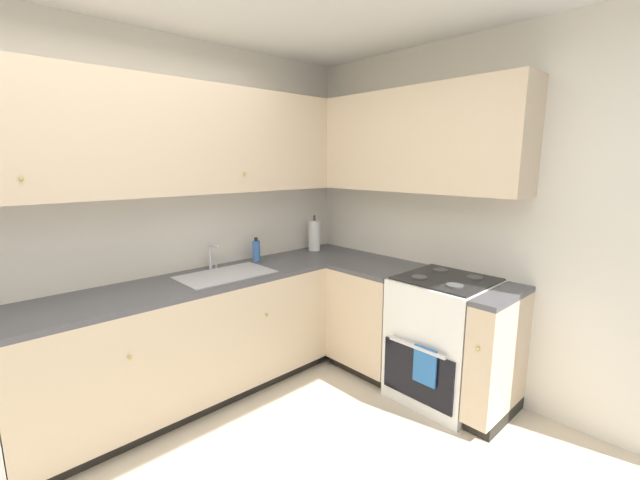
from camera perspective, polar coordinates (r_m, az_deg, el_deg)
The scene contains 13 objects.
wall_back at distance 3.08m, azimuth -28.52°, elevation 1.67°, with size 4.29×0.05×2.60m, color silver.
wall_right at distance 3.22m, azimuth 20.86°, elevation 2.63°, with size 0.05×3.18×2.60m, color silver.
lower_cabinets_back at distance 3.15m, azimuth -18.16°, elevation -13.79°, with size 2.18×0.62×0.86m.
countertop_back at distance 2.99m, azimuth -18.68°, elevation -6.02°, with size 3.38×0.60×0.04m, color #4C4C51.
lower_cabinets_right at distance 3.38m, azimuth 11.01°, elevation -11.72°, with size 0.62×1.41×0.86m.
countertop_right at distance 3.23m, azimuth 11.27°, elevation -4.42°, with size 0.60×1.41×0.03m.
oven_range at distance 3.19m, azimuth 16.88°, elevation -12.94°, with size 0.68×0.62×1.05m.
upper_cabinets_back at distance 2.95m, azimuth -23.95°, elevation 12.97°, with size 3.06×0.34×0.76m.
upper_cabinets_right at distance 3.33m, azimuth 11.18°, elevation 13.33°, with size 0.32×1.96×0.76m.
sink at distance 3.11m, azimuth -13.02°, elevation -5.51°, with size 0.67×0.40×0.10m.
faucet at distance 3.25m, azimuth -14.91°, elevation -1.89°, with size 0.07×0.16×0.21m.
soap_bottle at distance 3.47m, azimuth -8.91°, elevation -1.48°, with size 0.07×0.07×0.20m.
paper_towel_roll at distance 3.84m, azimuth -0.79°, elevation 0.64°, with size 0.11×0.11×0.34m.
Camera 1 is at (-0.76, -1.39, 1.72)m, focal length 22.86 mm.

